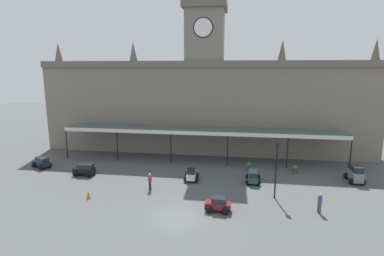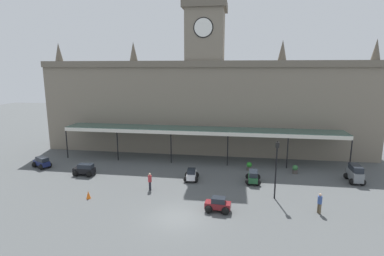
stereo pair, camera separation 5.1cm
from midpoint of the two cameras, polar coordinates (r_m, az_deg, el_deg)
name	(u,v)px [view 2 (the right image)]	position (r m, az deg, el deg)	size (l,w,h in m)	color
ground_plane	(177,217)	(24.21, -2.80, -16.61)	(140.00, 140.00, 0.00)	#4C4F50
station_building	(205,102)	(40.91, 2.49, 4.93)	(43.84, 5.55, 19.64)	slate
entrance_canopy	(200,130)	(36.57, 1.63, -0.35)	(34.18, 3.26, 4.10)	#38564C
car_maroon_sedan	(218,205)	(24.94, 5.02, -14.46)	(2.11, 1.62, 1.19)	maroon
car_black_estate	(85,170)	(34.48, -19.73, -7.58)	(2.25, 1.54, 1.27)	black
car_grey_van	(355,174)	(34.75, 28.64, -7.76)	(1.63, 2.42, 1.77)	slate
car_white_sedan	(191,175)	(31.20, -0.06, -9.01)	(1.61, 2.10, 1.19)	silver
car_green_estate	(253,177)	(31.12, 11.60, -9.18)	(1.61, 2.29, 1.27)	#1E512D
car_navy_estate	(42,163)	(39.05, -26.63, -5.94)	(2.43, 2.15, 1.27)	#19214C
pedestrian_near_entrance	(150,181)	(28.94, -7.97, -9.92)	(0.34, 0.36, 1.67)	black
pedestrian_crossing_forecourt	(320,203)	(26.40, 23.19, -12.91)	(0.34, 0.38, 1.67)	brown
victorian_lamppost	(276,163)	(27.13, 15.80, -6.50)	(0.30, 0.30, 5.24)	black
traffic_cone	(88,195)	(28.61, -19.07, -11.92)	(0.40, 0.40, 0.70)	orange
planter_near_kerb	(295,169)	(34.93, 19.06, -7.43)	(0.60, 0.60, 0.96)	#47423D
planter_by_canopy	(249,166)	(34.66, 10.86, -7.14)	(0.60, 0.60, 0.96)	#47423D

